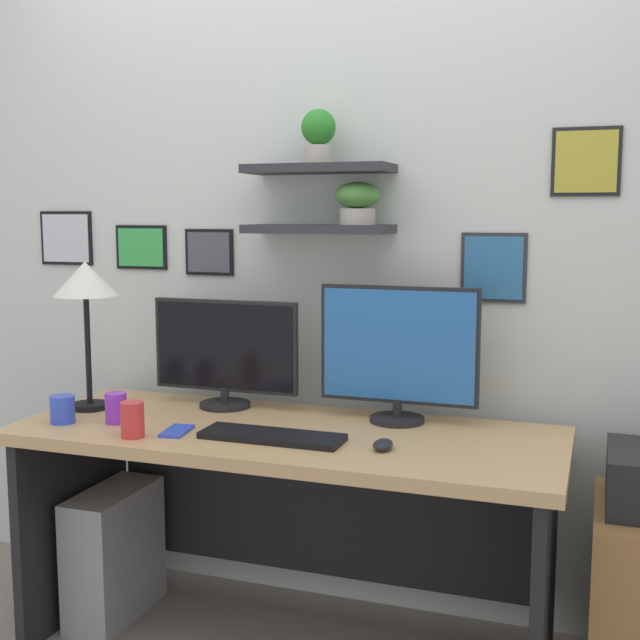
{
  "coord_description": "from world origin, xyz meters",
  "views": [
    {
      "loc": [
        0.93,
        -2.34,
        1.43
      ],
      "look_at": [
        0.1,
        0.05,
        1.1
      ],
      "focal_mm": 45.66,
      "sensor_mm": 36.0,
      "label": 1
    }
  ],
  "objects_px": {
    "desk": "(292,486)",
    "monitor_left": "(225,352)",
    "pen_cup": "(116,408)",
    "water_cup": "(132,420)",
    "monitor_right": "(398,352)",
    "keyboard": "(272,436)",
    "cell_phone": "(177,431)",
    "computer_tower_left": "(114,553)",
    "desk_lamp": "(86,288)",
    "coffee_mug": "(62,409)",
    "computer_mouse": "(383,445)"
  },
  "relations": [
    {
      "from": "monitor_right",
      "to": "keyboard",
      "type": "bearing_deg",
      "value": -132.27
    },
    {
      "from": "cell_phone",
      "to": "computer_tower_left",
      "type": "height_order",
      "value": "cell_phone"
    },
    {
      "from": "monitor_right",
      "to": "cell_phone",
      "type": "bearing_deg",
      "value": -149.42
    },
    {
      "from": "coffee_mug",
      "to": "desk",
      "type": "bearing_deg",
      "value": 17.15
    },
    {
      "from": "desk_lamp",
      "to": "coffee_mug",
      "type": "relative_size",
      "value": 5.74
    },
    {
      "from": "monitor_right",
      "to": "desk",
      "type": "bearing_deg",
      "value": -152.78
    },
    {
      "from": "keyboard",
      "to": "computer_mouse",
      "type": "xyz_separation_m",
      "value": [
        0.35,
        0.01,
        0.01
      ]
    },
    {
      "from": "desk",
      "to": "cell_phone",
      "type": "relative_size",
      "value": 12.44
    },
    {
      "from": "monitor_left",
      "to": "water_cup",
      "type": "distance_m",
      "value": 0.49
    },
    {
      "from": "pen_cup",
      "to": "monitor_right",
      "type": "bearing_deg",
      "value": 20.7
    },
    {
      "from": "desk",
      "to": "keyboard",
      "type": "xyz_separation_m",
      "value": [
        0.01,
        -0.18,
        0.22
      ]
    },
    {
      "from": "desk_lamp",
      "to": "pen_cup",
      "type": "height_order",
      "value": "desk_lamp"
    },
    {
      "from": "monitor_left",
      "to": "monitor_right",
      "type": "xyz_separation_m",
      "value": [
        0.63,
        0.0,
        0.04
      ]
    },
    {
      "from": "monitor_left",
      "to": "desk_lamp",
      "type": "bearing_deg",
      "value": -156.81
    },
    {
      "from": "coffee_mug",
      "to": "monitor_right",
      "type": "bearing_deg",
      "value": 20.36
    },
    {
      "from": "monitor_left",
      "to": "coffee_mug",
      "type": "xyz_separation_m",
      "value": [
        -0.4,
        -0.38,
        -0.15
      ]
    },
    {
      "from": "cell_phone",
      "to": "pen_cup",
      "type": "bearing_deg",
      "value": 162.74
    },
    {
      "from": "monitor_right",
      "to": "coffee_mug",
      "type": "xyz_separation_m",
      "value": [
        -1.03,
        -0.38,
        -0.19
      ]
    },
    {
      "from": "desk",
      "to": "monitor_left",
      "type": "bearing_deg",
      "value": 152.8
    },
    {
      "from": "water_cup",
      "to": "monitor_right",
      "type": "bearing_deg",
      "value": 32.25
    },
    {
      "from": "monitor_left",
      "to": "cell_phone",
      "type": "distance_m",
      "value": 0.41
    },
    {
      "from": "monitor_left",
      "to": "monitor_right",
      "type": "distance_m",
      "value": 0.63
    },
    {
      "from": "keyboard",
      "to": "computer_tower_left",
      "type": "xyz_separation_m",
      "value": [
        -0.67,
        0.15,
        -0.53
      ]
    },
    {
      "from": "keyboard",
      "to": "pen_cup",
      "type": "height_order",
      "value": "pen_cup"
    },
    {
      "from": "cell_phone",
      "to": "water_cup",
      "type": "xyz_separation_m",
      "value": [
        -0.1,
        -0.09,
        0.05
      ]
    },
    {
      "from": "monitor_right",
      "to": "pen_cup",
      "type": "height_order",
      "value": "monitor_right"
    },
    {
      "from": "monitor_right",
      "to": "computer_mouse",
      "type": "relative_size",
      "value": 5.86
    },
    {
      "from": "computer_mouse",
      "to": "keyboard",
      "type": "bearing_deg",
      "value": -178.98
    },
    {
      "from": "monitor_right",
      "to": "pen_cup",
      "type": "bearing_deg",
      "value": -159.3
    },
    {
      "from": "cell_phone",
      "to": "pen_cup",
      "type": "height_order",
      "value": "pen_cup"
    },
    {
      "from": "desk",
      "to": "desk_lamp",
      "type": "distance_m",
      "value": 0.98
    },
    {
      "from": "desk",
      "to": "monitor_left",
      "type": "relative_size",
      "value": 3.22
    },
    {
      "from": "pen_cup",
      "to": "keyboard",
      "type": "bearing_deg",
      "value": -1.21
    },
    {
      "from": "monitor_left",
      "to": "computer_mouse",
      "type": "bearing_deg",
      "value": -26.56
    },
    {
      "from": "desk_lamp",
      "to": "coffee_mug",
      "type": "xyz_separation_m",
      "value": [
        0.03,
        -0.2,
        -0.38
      ]
    },
    {
      "from": "coffee_mug",
      "to": "computer_mouse",
      "type": "bearing_deg",
      "value": 2.7
    },
    {
      "from": "pen_cup",
      "to": "water_cup",
      "type": "relative_size",
      "value": 0.91
    },
    {
      "from": "monitor_left",
      "to": "pen_cup",
      "type": "xyz_separation_m",
      "value": [
        -0.24,
        -0.33,
        -0.15
      ]
    },
    {
      "from": "pen_cup",
      "to": "computer_tower_left",
      "type": "bearing_deg",
      "value": 130.84
    },
    {
      "from": "monitor_left",
      "to": "computer_mouse",
      "type": "relative_size",
      "value": 6.01
    },
    {
      "from": "pen_cup",
      "to": "desk",
      "type": "bearing_deg",
      "value": 16.72
    },
    {
      "from": "monitor_left",
      "to": "cell_phone",
      "type": "bearing_deg",
      "value": -88.85
    },
    {
      "from": "monitor_left",
      "to": "pen_cup",
      "type": "distance_m",
      "value": 0.43
    },
    {
      "from": "monitor_left",
      "to": "computer_tower_left",
      "type": "bearing_deg",
      "value": -151.7
    },
    {
      "from": "keyboard",
      "to": "computer_mouse",
      "type": "distance_m",
      "value": 0.35
    },
    {
      "from": "pen_cup",
      "to": "computer_tower_left",
      "type": "xyz_separation_m",
      "value": [
        -0.12,
        0.14,
        -0.57
      ]
    },
    {
      "from": "monitor_right",
      "to": "computer_tower_left",
      "type": "relative_size",
      "value": 1.14
    },
    {
      "from": "keyboard",
      "to": "desk_lamp",
      "type": "height_order",
      "value": "desk_lamp"
    },
    {
      "from": "desk_lamp",
      "to": "computer_tower_left",
      "type": "bearing_deg",
      "value": -2.83
    },
    {
      "from": "monitor_left",
      "to": "keyboard",
      "type": "height_order",
      "value": "monitor_left"
    }
  ]
}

